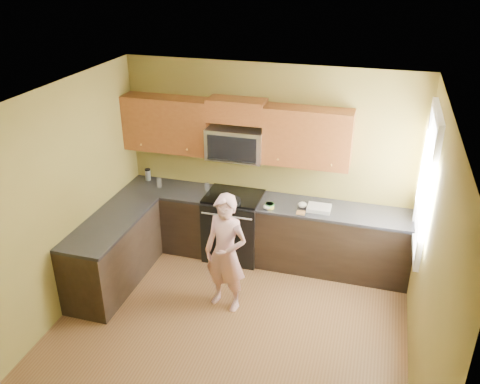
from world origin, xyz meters
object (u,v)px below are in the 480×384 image
at_px(frying_pan, 230,204).
at_px(travel_mug, 148,180).
at_px(stove, 234,225).
at_px(microwave, 236,158).
at_px(woman, 226,253).
at_px(butter_tub, 270,208).

xyz_separation_m(frying_pan, travel_mug, (-1.39, 0.45, -0.03)).
bearing_deg(stove, travel_mug, 171.92).
xyz_separation_m(microwave, frying_pan, (0.02, -0.38, -0.50)).
relative_size(woman, frying_pan, 2.92).
height_order(microwave, woman, microwave).
distance_m(stove, travel_mug, 1.45).
relative_size(stove, butter_tub, 7.99).
distance_m(frying_pan, butter_tub, 0.53).
xyz_separation_m(woman, frying_pan, (-0.22, 0.86, 0.20)).
xyz_separation_m(stove, butter_tub, (0.55, -0.18, 0.45)).
height_order(woman, travel_mug, woman).
xyz_separation_m(frying_pan, butter_tub, (0.53, 0.08, -0.03)).
bearing_deg(butter_tub, frying_pan, -171.71).
bearing_deg(travel_mug, woman, -39.09).
relative_size(microwave, travel_mug, 4.32).
bearing_deg(butter_tub, stove, 162.00).
xyz_separation_m(microwave, butter_tub, (0.55, -0.30, -0.53)).
distance_m(microwave, frying_pan, 0.63).
bearing_deg(travel_mug, butter_tub, -11.00).
distance_m(stove, microwave, 0.98).
bearing_deg(woman, microwave, 113.83).
bearing_deg(stove, butter_tub, -18.00).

